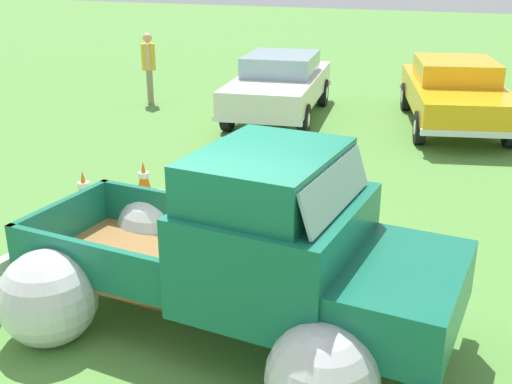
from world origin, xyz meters
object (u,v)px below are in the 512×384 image
show_car_1 (455,91)px  lane_cone_1 (84,192)px  show_car_0 (280,83)px  spectator_0 (149,64)px  lane_cone_0 (144,182)px  vintage_pickup_truck (252,265)px

show_car_1 → lane_cone_1: show_car_1 is taller
show_car_0 → show_car_1: bearing=91.0°
spectator_0 → lane_cone_0: 6.88m
spectator_0 → show_car_1: bearing=-24.4°
lane_cone_1 → show_car_0: bearing=84.6°
vintage_pickup_truck → lane_cone_0: size_ratio=7.51×
lane_cone_1 → vintage_pickup_truck: bearing=-30.0°
show_car_0 → show_car_1: 3.86m
show_car_1 → lane_cone_1: (-4.42, -7.19, -0.48)m
lane_cone_0 → spectator_0: bearing=120.4°
vintage_pickup_truck → show_car_1: bearing=87.8°
show_car_0 → lane_cone_0: bearing=-9.1°
spectator_0 → lane_cone_0: size_ratio=2.79×
vintage_pickup_truck → show_car_0: size_ratio=1.00×
show_car_1 → lane_cone_0: bearing=-45.5°
show_car_0 → spectator_0: size_ratio=2.68×
lane_cone_1 → show_car_1: bearing=58.4°
show_car_0 → spectator_0: spectator_0 is taller
show_car_1 → lane_cone_0: show_car_1 is taller
lane_cone_0 → lane_cone_1: same height
vintage_pickup_truck → lane_cone_1: (-3.48, 2.01, -0.45)m
vintage_pickup_truck → spectator_0: bearing=130.1°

